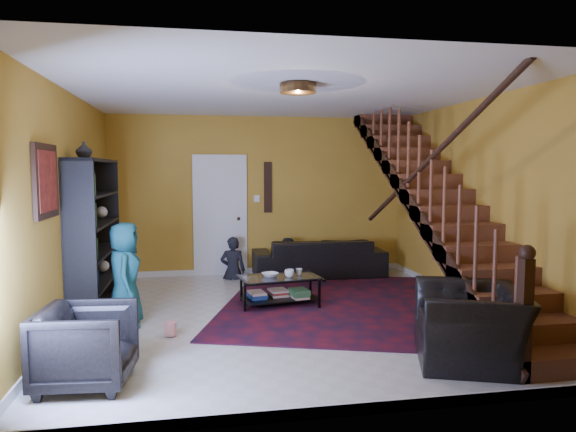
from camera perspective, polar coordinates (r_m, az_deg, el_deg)
name	(u,v)px	position (r m, az deg, el deg)	size (l,w,h in m)	color
floor	(286,315)	(6.69, -0.28, -10.99)	(5.50, 5.50, 0.00)	beige
room	(182,292)	(7.88, -11.65, -8.23)	(5.50, 5.50, 5.50)	gold
staircase	(443,205)	(7.12, 16.81, 1.21)	(0.95, 5.02, 3.18)	brown
bookshelf	(95,239)	(7.12, -20.62, -2.42)	(0.35, 1.80, 2.00)	black
door	(220,217)	(9.11, -7.55, -0.15)	(0.82, 0.05, 2.05)	silver
framed_picture	(46,181)	(5.64, -25.32, 3.52)	(0.04, 0.74, 0.74)	maroon
wall_hanging	(268,187)	(9.16, -2.26, 3.21)	(0.14, 0.03, 0.90)	black
ceiling_fixture	(298,88)	(5.71, 1.11, 14.00)	(0.40, 0.40, 0.10)	#3F2814
rug	(345,303)	(7.28, 6.37, -9.62)	(3.25, 3.71, 0.02)	#4E0D19
sofa	(318,257)	(9.01, 3.41, -4.62)	(2.27, 0.89, 0.66)	black
armchair_left	(87,346)	(4.87, -21.48, -13.29)	(0.75, 0.77, 0.70)	black
armchair_right	(470,325)	(5.39, 19.56, -11.34)	(1.11, 0.97, 0.72)	black
person_adult_a	(233,271)	(8.87, -6.14, -6.06)	(0.43, 0.28, 1.18)	black
person_adult_b	(286,270)	(8.99, -0.18, -6.03)	(0.55, 0.43, 1.13)	black
person_child	(125,275)	(6.41, -17.66, -6.22)	(0.61, 0.40, 1.25)	#194D5F
coffee_table	(279,289)	(7.11, -0.98, -8.11)	(1.15, 0.79, 0.41)	black
cup_a	(289,273)	(7.02, 0.16, -6.38)	(0.13, 0.13, 0.10)	#999999
cup_b	(299,272)	(7.18, 1.24, -6.20)	(0.09, 0.09, 0.08)	#999999
bowl	(270,275)	(7.06, -1.99, -6.53)	(0.22, 0.22, 0.05)	#999999
vase	(84,150)	(6.57, -21.74, 6.83)	(0.18, 0.18, 0.19)	#999999
popcorn_bucket	(171,329)	(6.01, -12.91, -12.09)	(0.13, 0.13, 0.15)	red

